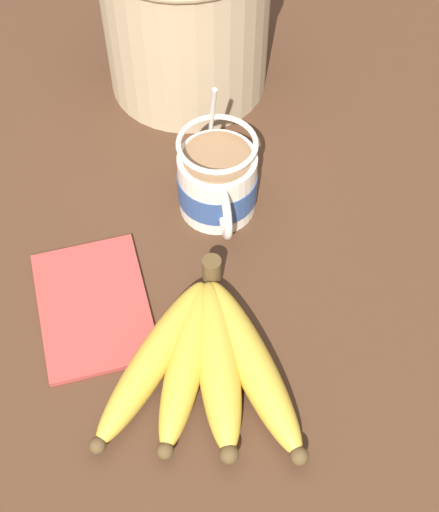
% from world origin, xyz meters
% --- Properties ---
extents(table, '(1.05, 1.05, 0.03)m').
position_xyz_m(table, '(0.00, 0.00, 0.02)').
color(table, '#422819').
rests_on(table, ground).
extents(coffee_mug, '(0.16, 0.09, 0.16)m').
position_xyz_m(coffee_mug, '(-0.04, 0.02, 0.08)').
color(coffee_mug, beige).
rests_on(coffee_mug, table).
extents(banana_bunch, '(0.22, 0.21, 0.04)m').
position_xyz_m(banana_bunch, '(0.17, -0.02, 0.05)').
color(banana_bunch, '#4C381E').
rests_on(banana_bunch, table).
extents(woven_basket, '(0.21, 0.21, 0.20)m').
position_xyz_m(woven_basket, '(-0.26, 0.02, 0.14)').
color(woven_basket, tan).
rests_on(woven_basket, table).
extents(napkin, '(0.17, 0.13, 0.01)m').
position_xyz_m(napkin, '(0.08, -0.13, 0.04)').
color(napkin, '#A33833').
rests_on(napkin, table).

